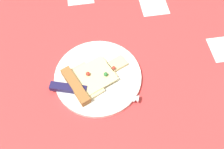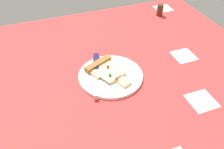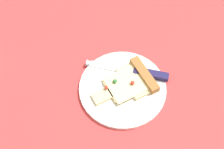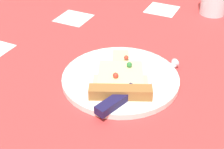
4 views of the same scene
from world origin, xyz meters
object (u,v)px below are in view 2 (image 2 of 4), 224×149
(pizza_slice, at_px, (106,70))
(plate, at_px, (111,76))
(pepper_shaker, at_px, (160,10))
(knife, at_px, (96,70))

(pizza_slice, bearing_deg, plate, 90.24)
(plate, bearing_deg, pizza_slice, -65.57)
(pizza_slice, bearing_deg, pepper_shaker, -164.40)
(knife, bearing_deg, pizza_slice, 172.56)
(plate, xyz_separation_m, pizza_slice, (0.01, -0.02, 0.01))
(knife, bearing_deg, plate, 156.20)
(pepper_shaker, bearing_deg, plate, 42.31)
(pizza_slice, relative_size, knife, 0.81)
(plate, distance_m, pizza_slice, 0.03)
(pizza_slice, height_order, pepper_shaker, pepper_shaker)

